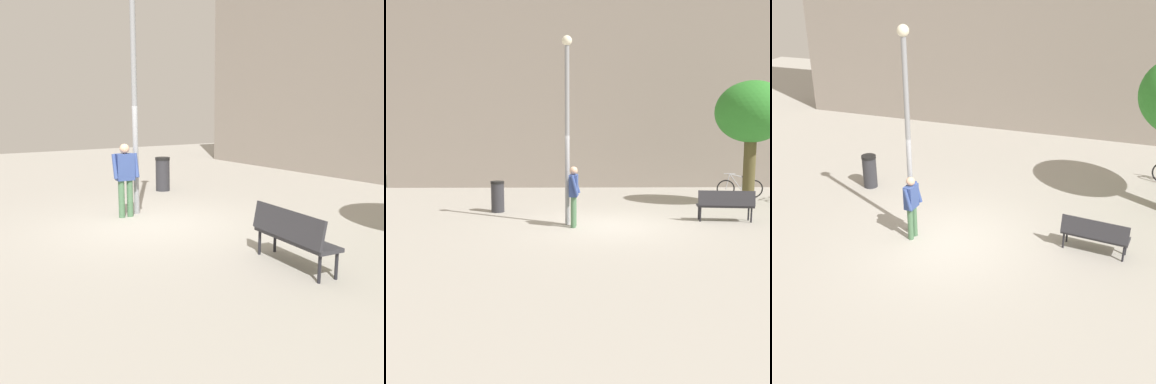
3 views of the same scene
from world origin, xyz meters
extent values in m
plane|color=#A8A399|center=(0.00, 0.00, 0.00)|extent=(36.00, 36.00, 0.00)
cylinder|color=gray|center=(-1.05, 0.24, 2.46)|extent=(0.13, 0.13, 4.92)
cylinder|color=#47704C|center=(-0.87, -0.02, 0.42)|extent=(0.14, 0.14, 0.85)
cylinder|color=#47704C|center=(-0.89, -0.22, 0.42)|extent=(0.14, 0.14, 0.85)
cube|color=#334784|center=(-0.88, -0.12, 1.15)|extent=(0.26, 0.42, 0.60)
sphere|color=tan|center=(-0.88, -0.12, 1.56)|extent=(0.22, 0.22, 0.22)
cylinder|color=#334784|center=(-0.80, 0.12, 1.18)|extent=(0.24, 0.11, 0.55)
cylinder|color=#334784|center=(-0.85, -0.38, 1.18)|extent=(0.24, 0.11, 0.55)
cube|color=#2D2D33|center=(3.56, 0.66, 0.45)|extent=(1.64, 0.63, 0.06)
cube|color=#2D2D33|center=(3.54, 0.47, 0.70)|extent=(1.60, 0.31, 0.44)
cylinder|color=black|center=(2.87, 0.90, 0.21)|extent=(0.05, 0.05, 0.42)
cylinder|color=black|center=(4.30, 0.73, 0.21)|extent=(0.05, 0.05, 0.42)
cylinder|color=black|center=(2.83, 0.58, 0.21)|extent=(0.05, 0.05, 0.42)
cylinder|color=black|center=(4.26, 0.41, 0.21)|extent=(0.05, 0.05, 0.42)
cylinder|color=#2D2D33|center=(-3.33, 2.27, 0.47)|extent=(0.42, 0.42, 0.93)
cylinder|color=black|center=(-3.33, 2.27, 0.97)|extent=(0.44, 0.44, 0.08)
camera|label=1|loc=(8.26, -4.43, 2.43)|focal=42.00mm
camera|label=2|loc=(-0.95, -12.76, 2.66)|focal=43.70mm
camera|label=3|loc=(4.09, -10.76, 6.90)|focal=49.52mm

